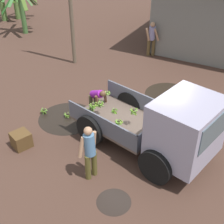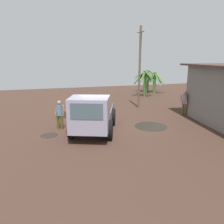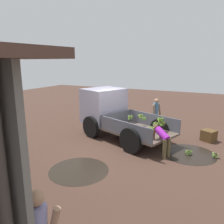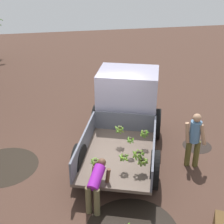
# 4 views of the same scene
# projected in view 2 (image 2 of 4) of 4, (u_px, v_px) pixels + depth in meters

# --- Properties ---
(ground) EXTENTS (36.00, 36.00, 0.00)m
(ground) POSITION_uv_depth(u_px,v_px,m) (104.00, 130.00, 12.27)
(ground) COLOR #452E25
(mud_patch_0) EXTENTS (2.01, 2.01, 0.01)m
(mud_patch_0) POSITION_uv_depth(u_px,v_px,m) (92.00, 117.00, 14.80)
(mud_patch_0) COLOR black
(mud_patch_0) RESTS_ON ground
(mud_patch_1) EXTENTS (0.89, 0.89, 0.01)m
(mud_patch_1) POSITION_uv_depth(u_px,v_px,m) (49.00, 135.00, 11.36)
(mud_patch_1) COLOR black
(mud_patch_1) RESTS_ON ground
(mud_patch_2) EXTENTS (1.91, 1.91, 0.01)m
(mud_patch_2) POSITION_uv_depth(u_px,v_px,m) (151.00, 126.00, 12.85)
(mud_patch_2) COLOR black
(mud_patch_2) RESTS_ON ground
(cargo_truck) EXTENTS (4.72, 3.24, 2.15)m
(cargo_truck) POSITION_uv_depth(u_px,v_px,m) (91.00, 116.00, 10.83)
(cargo_truck) COLOR brown
(cargo_truck) RESTS_ON ground
(utility_pole) EXTENTS (1.18, 0.17, 6.24)m
(utility_pole) POSITION_uv_depth(u_px,v_px,m) (140.00, 67.00, 16.90)
(utility_pole) COLOR brown
(utility_pole) RESTS_ON ground
(banana_palm_1) EXTENTS (2.67, 2.28, 2.63)m
(banana_palm_1) POSITION_uv_depth(u_px,v_px,m) (145.00, 82.00, 22.25)
(banana_palm_1) COLOR #416C36
(banana_palm_1) RESTS_ON ground
(banana_palm_3) EXTENTS (2.59, 2.37, 2.50)m
(banana_palm_3) POSITION_uv_depth(u_px,v_px,m) (147.00, 80.00, 25.13)
(banana_palm_3) COLOR #547D3A
(banana_palm_3) RESTS_ON ground
(banana_palm_5) EXTENTS (2.17, 2.27, 2.33)m
(banana_palm_5) POSITION_uv_depth(u_px,v_px,m) (154.00, 82.00, 24.75)
(banana_palm_5) COLOR #547938
(banana_palm_5) RESTS_ON ground
(person_foreground_visitor) EXTENTS (0.47, 0.58, 1.64)m
(person_foreground_visitor) POSITION_uv_depth(u_px,v_px,m) (60.00, 113.00, 12.17)
(person_foreground_visitor) COLOR brown
(person_foreground_visitor) RESTS_ON ground
(person_worker_loading) EXTENTS (0.76, 0.68, 1.11)m
(person_worker_loading) POSITION_uv_depth(u_px,v_px,m) (104.00, 110.00, 13.99)
(person_worker_loading) COLOR brown
(person_worker_loading) RESTS_ON ground
(person_bystander_near_shed) EXTENTS (0.70, 0.49, 1.69)m
(person_bystander_near_shed) POSITION_uv_depth(u_px,v_px,m) (185.00, 102.00, 15.14)
(person_bystander_near_shed) COLOR brown
(person_bystander_near_shed) RESTS_ON ground
(banana_bunch_on_ground_0) EXTENTS (0.23, 0.23, 0.21)m
(banana_bunch_on_ground_0) POSITION_uv_depth(u_px,v_px,m) (89.00, 112.00, 15.61)
(banana_bunch_on_ground_0) COLOR #413B2A
(banana_bunch_on_ground_0) RESTS_ON ground
(banana_bunch_on_ground_1) EXTENTS (0.27, 0.27, 0.18)m
(banana_bunch_on_ground_1) POSITION_uv_depth(u_px,v_px,m) (93.00, 116.00, 14.80)
(banana_bunch_on_ground_1) COLOR #413B2A
(banana_bunch_on_ground_1) RESTS_ON ground
(wooden_crate_0) EXTENTS (0.71, 0.71, 0.48)m
(wooden_crate_0) POSITION_uv_depth(u_px,v_px,m) (64.00, 114.00, 14.77)
(wooden_crate_0) COLOR brown
(wooden_crate_0) RESTS_ON ground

